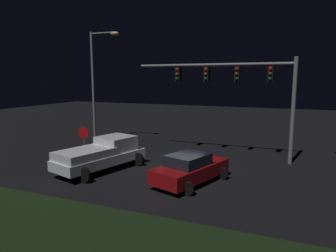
% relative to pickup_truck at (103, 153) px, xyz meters
% --- Properties ---
extents(ground_plane, '(80.00, 80.00, 0.00)m').
position_rel_pickup_truck_xyz_m(ground_plane, '(3.85, 2.35, -1.00)').
color(ground_plane, black).
extents(grass_median, '(21.74, 5.94, 0.10)m').
position_rel_pickup_truck_xyz_m(grass_median, '(3.85, -7.51, -0.95)').
color(grass_median, black).
rests_on(grass_median, ground_plane).
extents(pickup_truck, '(3.84, 5.74, 1.80)m').
position_rel_pickup_truck_xyz_m(pickup_truck, '(0.00, 0.00, 0.00)').
color(pickup_truck, silver).
rests_on(pickup_truck, ground_plane).
extents(car_sedan, '(3.34, 4.74, 1.51)m').
position_rel_pickup_truck_xyz_m(car_sedan, '(5.38, -0.26, -0.26)').
color(car_sedan, maroon).
rests_on(car_sedan, ground_plane).
extents(traffic_signal_gantry, '(10.32, 0.56, 6.50)m').
position_rel_pickup_truck_xyz_m(traffic_signal_gantry, '(6.62, 5.38, 4.03)').
color(traffic_signal_gantry, slate).
rests_on(traffic_signal_gantry, ground_plane).
extents(street_lamp_left, '(2.61, 0.44, 8.86)m').
position_rel_pickup_truck_xyz_m(street_lamp_left, '(-4.63, 6.33, 4.51)').
color(street_lamp_left, slate).
rests_on(street_lamp_left, ground_plane).
extents(stop_sign, '(0.76, 0.08, 2.23)m').
position_rel_pickup_truck_xyz_m(stop_sign, '(-2.08, 1.02, 0.56)').
color(stop_sign, slate).
rests_on(stop_sign, ground_plane).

